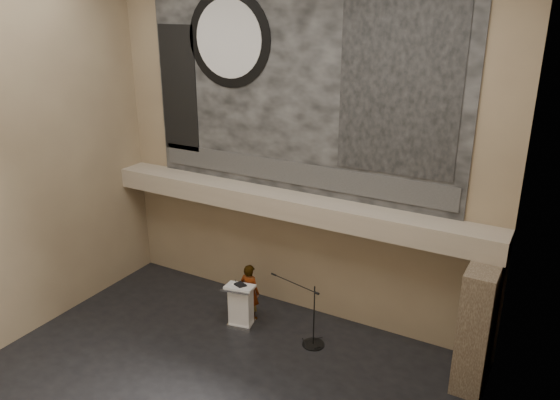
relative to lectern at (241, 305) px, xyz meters
The scene contains 19 objects.
floor 2.66m from the lectern, 74.20° to the right, with size 10.00×10.00×0.00m, color black.
wall_back 4.05m from the lectern, 64.63° to the left, with size 10.00×0.02×8.50m, color #78644C.
wall_left 6.19m from the lectern, 149.72° to the right, with size 0.02×8.00×8.50m, color #78644C.
wall_right 7.25m from the lectern, 23.70° to the right, with size 0.02×8.00×8.50m, color #78644C.
soffit 2.73m from the lectern, 57.07° to the left, with size 10.00×0.80×0.50m, color gray.
sprinkler_left 2.52m from the lectern, 130.47° to the left, with size 0.04×0.04×0.06m, color #B2893D.
sprinkler_right 3.52m from the lectern, 21.82° to the left, with size 0.04×0.04×0.06m, color #B2893D.
banner 5.40m from the lectern, 64.17° to the left, with size 8.00×0.05×5.00m, color black.
banner_text_strip 3.48m from the lectern, 63.55° to the left, with size 7.76×0.02×0.55m, color #303030.
banner_clock_rim 6.40m from the lectern, 127.45° to the left, with size 2.30×2.30×0.02m, color black.
banner_clock_face 6.40m from the lectern, 127.84° to the left, with size 1.84×1.84×0.02m, color silver.
banner_building_print 6.26m from the lectern, 24.62° to the left, with size 2.60×0.02×3.60m, color black.
banner_brick_print 5.72m from the lectern, 152.11° to the left, with size 1.10×0.02×3.20m, color black.
stone_pier 5.46m from the lectern, ahead, with size 0.60×1.40×2.70m, color #46382B.
lectern is the anchor object (origin of this frame).
binder 0.56m from the lectern, 62.38° to the right, with size 0.27×0.21×0.04m, color black.
papers 0.56m from the lectern, 150.28° to the right, with size 0.19×0.27×0.01m, color white.
speaker_person 0.42m from the lectern, 86.04° to the left, with size 0.54×0.36×1.49m, color beige.
mic_stand 1.91m from the lectern, ahead, with size 1.55×0.57×1.54m.
Camera 1 is at (5.81, -7.16, 7.57)m, focal length 35.00 mm.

